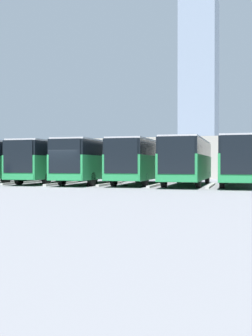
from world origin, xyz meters
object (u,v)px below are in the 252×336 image
at_px(bus_0, 241,160).
at_px(bus_5, 16,161).
at_px(bus_3, 93,160).
at_px(bus_1, 188,160).
at_px(bus_2, 141,160).
at_px(bus_4, 53,160).

bearing_deg(bus_0, bus_5, -4.79).
relative_size(bus_0, bus_3, 1.00).
relative_size(bus_0, bus_1, 1.00).
distance_m(bus_0, bus_5, 18.75).
bearing_deg(bus_3, bus_5, -7.91).
xyz_separation_m(bus_2, bus_5, (11.25, 0.06, 0.00)).
height_order(bus_0, bus_4, same).
xyz_separation_m(bus_0, bus_5, (18.75, -0.34, 0.00)).
bearing_deg(bus_3, bus_2, -174.52).
height_order(bus_1, bus_2, same).
xyz_separation_m(bus_1, bus_4, (11.25, -0.19, 0.00)).
relative_size(bus_1, bus_2, 1.00).
distance_m(bus_3, bus_5, 7.52).
distance_m(bus_1, bus_5, 15.01).
xyz_separation_m(bus_2, bus_4, (7.50, 0.35, 0.00)).
distance_m(bus_0, bus_3, 11.25).
distance_m(bus_0, bus_4, 15.00).
bearing_deg(bus_4, bus_5, -8.12).
relative_size(bus_0, bus_2, 1.00).
xyz_separation_m(bus_4, bus_5, (3.75, -0.29, 0.00)).
relative_size(bus_3, bus_4, 1.00).
xyz_separation_m(bus_1, bus_2, (3.75, -0.54, 0.00)).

